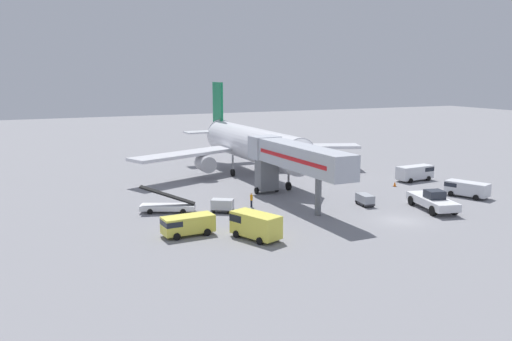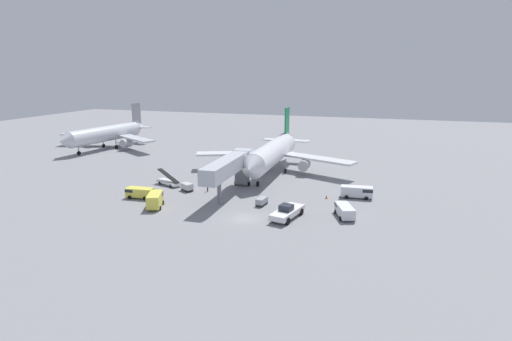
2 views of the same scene
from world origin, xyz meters
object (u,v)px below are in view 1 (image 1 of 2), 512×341
service_van_near_left (466,188)px  service_van_outer_right (187,224)px  belt_loader_truck (168,206)px  ground_crew_worker_foreground (251,200)px  baggage_cart_far_left (222,205)px  baggage_cart_far_right (365,199)px  service_van_outer_left (416,172)px  safety_cone_alpha (395,184)px  service_van_mid_center (255,224)px  pushback_tug (433,201)px  airplane_at_gate (251,144)px  jet_bridge (292,158)px

service_van_near_left → service_van_outer_right: bearing=-177.7°
belt_loader_truck → ground_crew_worker_foreground: 9.46m
belt_loader_truck → baggage_cart_far_left: 6.01m
baggage_cart_far_left → baggage_cart_far_right: size_ratio=1.05×
service_van_outer_left → safety_cone_alpha: size_ratio=8.25×
service_van_outer_right → service_van_mid_center: 6.48m
baggage_cart_far_left → baggage_cart_far_right: (16.13, -3.83, -0.09)m
baggage_cart_far_right → ground_crew_worker_foreground: (-12.25, 4.72, 0.14)m
service_van_outer_left → pushback_tug: bearing=-124.3°
airplane_at_gate → service_van_outer_right: 31.36m
pushback_tug → service_van_outer_right: pushback_tug is taller
jet_bridge → ground_crew_worker_foreground: 6.74m
service_van_outer_right → service_van_outer_left: service_van_outer_left is taller
pushback_tug → safety_cone_alpha: 12.86m
baggage_cart_far_right → service_van_outer_left: bearing=31.4°
pushback_tug → belt_loader_truck: belt_loader_truck is taller
service_van_outer_left → baggage_cart_far_right: (-15.27, -9.31, -0.49)m
baggage_cart_far_left → ground_crew_worker_foreground: 3.98m
service_van_mid_center → baggage_cart_far_left: size_ratio=1.93×
safety_cone_alpha → jet_bridge: bearing=-170.2°
belt_loader_truck → service_van_near_left: (35.62, -7.77, 0.33)m
service_van_mid_center → baggage_cart_far_right: 18.02m
belt_loader_truck → baggage_cart_far_right: size_ratio=2.36×
service_van_outer_left → baggage_cart_far_right: service_van_outer_left is taller
jet_bridge → service_van_mid_center: bearing=-132.1°
pushback_tug → baggage_cart_far_left: 23.43m
baggage_cart_far_right → safety_cone_alpha: size_ratio=3.78×
ground_crew_worker_foreground → jet_bridge: bearing=-5.6°
pushback_tug → service_van_outer_right: 27.99m
ground_crew_worker_foreground → safety_cone_alpha: size_ratio=2.38×
service_van_mid_center → baggage_cart_far_left: service_van_mid_center is taller
service_van_mid_center → baggage_cart_far_right: bearing=20.6°
airplane_at_gate → ground_crew_worker_foreground: bearing=-113.9°
safety_cone_alpha → belt_loader_truck: bearing=-178.5°
jet_bridge → service_van_outer_right: jet_bridge is taller
service_van_near_left → service_van_mid_center: bearing=-170.9°
pushback_tug → service_van_near_left: 9.11m
safety_cone_alpha → airplane_at_gate: bearing=132.9°
safety_cone_alpha → service_van_outer_left: bearing=21.7°
service_van_outer_left → service_van_near_left: bearing=-96.5°
jet_bridge → ground_crew_worker_foreground: jet_bridge is taller
service_van_mid_center → service_van_outer_left: (32.12, 15.65, -0.14)m
baggage_cart_far_right → belt_loader_truck: bearing=163.5°
jet_bridge → baggage_cart_far_right: 9.65m
pushback_tug → service_van_outer_left: 17.14m
belt_loader_truck → service_van_outer_right: belt_loader_truck is taller
service_van_near_left → baggage_cart_far_left: (-30.18, 5.21, -0.27)m
baggage_cart_far_right → jet_bridge: bearing=149.9°
belt_loader_truck → service_van_near_left: 36.46m
service_van_outer_left → ground_crew_worker_foreground: bearing=-170.5°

